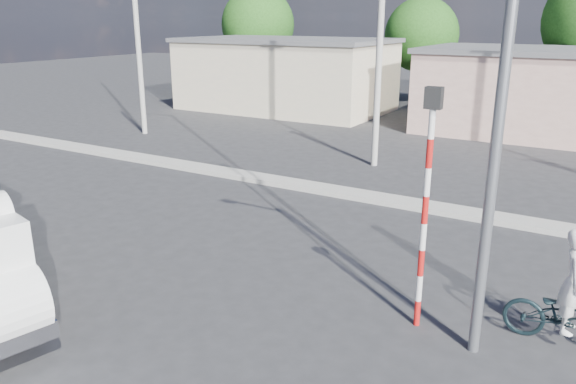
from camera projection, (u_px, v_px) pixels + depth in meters
The scene contains 8 objects.
ground_plane at pixel (228, 315), 10.71m from camera, with size 120.00×120.00×0.00m, color #2B2B2D.
median at pixel (384, 199), 17.24m from camera, with size 40.00×0.80×0.16m, color #99968E.
bicycle at pixel (569, 317), 9.56m from camera, with size 0.74×2.11×1.11m, color black.
cyclist at pixel (572, 297), 9.45m from camera, with size 0.67×0.44×1.84m, color white.
traffic_pole at pixel (427, 191), 9.60m from camera, with size 0.28×0.18×4.36m.
streetlight at pixel (495, 51), 8.19m from camera, with size 2.34×0.22×9.00m.
building_row at pixel (513, 87), 27.56m from camera, with size 37.80×7.30×4.44m.
utility_poles at pixel (535, 62), 17.73m from camera, with size 35.40×0.24×8.00m.
Camera 1 is at (5.87, -7.59, 5.44)m, focal length 35.00 mm.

